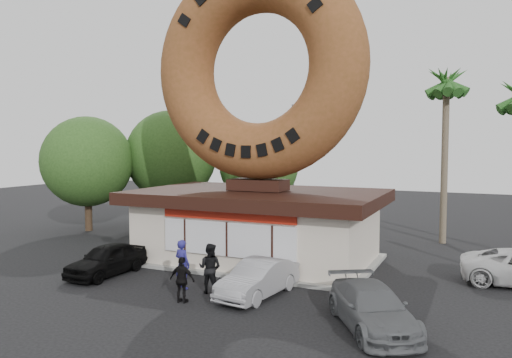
{
  "coord_description": "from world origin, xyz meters",
  "views": [
    {
      "loc": [
        9.38,
        -14.84,
        5.41
      ],
      "look_at": [
        0.8,
        4.0,
        3.97
      ],
      "focal_mm": 35.0,
      "sensor_mm": 36.0,
      "label": 1
    }
  ],
  "objects_px": {
    "person_left": "(182,264)",
    "person_center": "(210,268)",
    "street_lamp": "(295,158)",
    "car_grey": "(372,308)",
    "giant_donut": "(258,68)",
    "car_black": "(107,260)",
    "person_right": "(182,280)",
    "car_silver": "(258,278)",
    "donut_shop": "(258,223)"
  },
  "relations": [
    {
      "from": "person_left",
      "to": "person_center",
      "type": "bearing_deg",
      "value": -170.3
    },
    {
      "from": "street_lamp",
      "to": "car_grey",
      "type": "relative_size",
      "value": 1.84
    },
    {
      "from": "giant_donut",
      "to": "car_black",
      "type": "relative_size",
      "value": 2.63
    },
    {
      "from": "person_right",
      "to": "car_silver",
      "type": "relative_size",
      "value": 0.41
    },
    {
      "from": "car_black",
      "to": "donut_shop",
      "type": "bearing_deg",
      "value": 47.68
    },
    {
      "from": "giant_donut",
      "to": "donut_shop",
      "type": "bearing_deg",
      "value": -90.0
    },
    {
      "from": "person_right",
      "to": "car_black",
      "type": "bearing_deg",
      "value": -23.29
    },
    {
      "from": "giant_donut",
      "to": "person_center",
      "type": "bearing_deg",
      "value": -85.08
    },
    {
      "from": "street_lamp",
      "to": "car_black",
      "type": "distance_m",
      "value": 15.65
    },
    {
      "from": "street_lamp",
      "to": "car_silver",
      "type": "height_order",
      "value": "street_lamp"
    },
    {
      "from": "person_left",
      "to": "car_black",
      "type": "height_order",
      "value": "person_left"
    },
    {
      "from": "donut_shop",
      "to": "car_grey",
      "type": "xyz_separation_m",
      "value": [
        6.56,
        -6.4,
        -1.13
      ]
    },
    {
      "from": "person_center",
      "to": "car_silver",
      "type": "bearing_deg",
      "value": -174.14
    },
    {
      "from": "person_left",
      "to": "car_silver",
      "type": "bearing_deg",
      "value": -161.95
    },
    {
      "from": "street_lamp",
      "to": "car_black",
      "type": "xyz_separation_m",
      "value": [
        -2.8,
        -14.92,
        -3.83
      ]
    },
    {
      "from": "giant_donut",
      "to": "car_grey",
      "type": "bearing_deg",
      "value": -44.36
    },
    {
      "from": "person_center",
      "to": "person_right",
      "type": "relative_size",
      "value": 1.15
    },
    {
      "from": "person_right",
      "to": "car_grey",
      "type": "distance_m",
      "value": 6.41
    },
    {
      "from": "giant_donut",
      "to": "person_right",
      "type": "distance_m",
      "value": 10.45
    },
    {
      "from": "car_black",
      "to": "car_silver",
      "type": "distance_m",
      "value": 6.87
    },
    {
      "from": "street_lamp",
      "to": "car_grey",
      "type": "bearing_deg",
      "value": -62.86
    },
    {
      "from": "person_center",
      "to": "car_grey",
      "type": "bearing_deg",
      "value": 163.89
    },
    {
      "from": "person_left",
      "to": "car_black",
      "type": "xyz_separation_m",
      "value": [
        -3.89,
        0.31,
        -0.27
      ]
    },
    {
      "from": "giant_donut",
      "to": "person_center",
      "type": "xyz_separation_m",
      "value": [
        0.45,
        -5.28,
        -7.93
      ]
    },
    {
      "from": "street_lamp",
      "to": "car_grey",
      "type": "height_order",
      "value": "street_lamp"
    },
    {
      "from": "person_center",
      "to": "car_grey",
      "type": "distance_m",
      "value": 6.21
    },
    {
      "from": "car_black",
      "to": "person_left",
      "type": "bearing_deg",
      "value": -3.44
    },
    {
      "from": "person_right",
      "to": "person_center",
      "type": "bearing_deg",
      "value": -105.84
    },
    {
      "from": "person_center",
      "to": "car_silver",
      "type": "xyz_separation_m",
      "value": [
        1.77,
        0.36,
        -0.27
      ]
    },
    {
      "from": "donut_shop",
      "to": "street_lamp",
      "type": "height_order",
      "value": "street_lamp"
    },
    {
      "from": "street_lamp",
      "to": "person_left",
      "type": "height_order",
      "value": "street_lamp"
    },
    {
      "from": "car_black",
      "to": "person_right",
      "type": "bearing_deg",
      "value": -18.7
    },
    {
      "from": "giant_donut",
      "to": "car_silver",
      "type": "distance_m",
      "value": 9.82
    },
    {
      "from": "person_left",
      "to": "car_silver",
      "type": "height_order",
      "value": "person_left"
    },
    {
      "from": "giant_donut",
      "to": "car_black",
      "type": "xyz_separation_m",
      "value": [
        -4.65,
        -4.92,
        -8.19
      ]
    },
    {
      "from": "giant_donut",
      "to": "street_lamp",
      "type": "xyz_separation_m",
      "value": [
        -1.86,
        10.0,
        -4.36
      ]
    },
    {
      "from": "person_left",
      "to": "donut_shop",
      "type": "bearing_deg",
      "value": -86.13
    },
    {
      "from": "car_black",
      "to": "car_silver",
      "type": "height_order",
      "value": "car_black"
    },
    {
      "from": "person_center",
      "to": "car_silver",
      "type": "relative_size",
      "value": 0.47
    },
    {
      "from": "car_silver",
      "to": "car_grey",
      "type": "relative_size",
      "value": 0.89
    },
    {
      "from": "car_grey",
      "to": "person_left",
      "type": "bearing_deg",
      "value": 139.35
    },
    {
      "from": "person_right",
      "to": "giant_donut",
      "type": "bearing_deg",
      "value": -92.09
    },
    {
      "from": "car_silver",
      "to": "person_left",
      "type": "bearing_deg",
      "value": -166.6
    },
    {
      "from": "person_left",
      "to": "person_right",
      "type": "distance_m",
      "value": 1.7
    },
    {
      "from": "giant_donut",
      "to": "street_lamp",
      "type": "distance_m",
      "value": 11.07
    },
    {
      "from": "street_lamp",
      "to": "person_center",
      "type": "distance_m",
      "value": 15.86
    },
    {
      "from": "car_silver",
      "to": "giant_donut",
      "type": "bearing_deg",
      "value": 121.79
    },
    {
      "from": "giant_donut",
      "to": "car_grey",
      "type": "xyz_separation_m",
      "value": [
        6.56,
        -6.41,
        -8.21
      ]
    },
    {
      "from": "person_left",
      "to": "car_grey",
      "type": "relative_size",
      "value": 0.42
    },
    {
      "from": "person_left",
      "to": "car_grey",
      "type": "bearing_deg",
      "value": -176.98
    }
  ]
}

